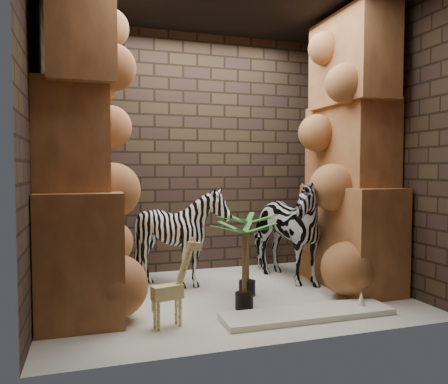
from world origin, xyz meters
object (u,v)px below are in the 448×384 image
object	(u,v)px
giraffe_toy	(167,283)
zebra_right	(281,221)
zebra_left	(180,241)
palm_back	(244,265)
palm_front	(247,254)
surfboard	(308,314)

from	to	relation	value
giraffe_toy	zebra_right	bearing A→B (deg)	21.40
zebra_left	palm_back	xyz separation A→B (m)	(0.41, -0.93, -0.10)
giraffe_toy	palm_front	bearing A→B (deg)	20.58
zebra_left	giraffe_toy	world-z (taller)	zebra_left
zebra_left	palm_front	bearing A→B (deg)	-42.34
palm_front	surfboard	bearing A→B (deg)	-69.58
palm_front	palm_back	distance (m)	0.43
giraffe_toy	surfboard	bearing A→B (deg)	-19.52
zebra_right	zebra_left	distance (m)	1.18
zebra_left	giraffe_toy	xyz separation A→B (m)	(-0.35, -1.18, -0.13)
zebra_right	giraffe_toy	world-z (taller)	zebra_right
zebra_left	palm_back	size ratio (longest dim) A/B	1.36
palm_back	palm_front	bearing A→B (deg)	65.98
palm_front	palm_back	world-z (taller)	palm_front
zebra_right	palm_back	world-z (taller)	zebra_right
zebra_right	palm_back	size ratio (longest dim) A/B	1.70
zebra_left	surfboard	bearing A→B (deg)	-56.22
palm_front	palm_back	bearing A→B (deg)	-114.02
zebra_left	palm_front	xyz separation A→B (m)	(0.59, -0.53, -0.08)
palm_back	surfboard	size ratio (longest dim) A/B	0.53
giraffe_toy	surfboard	xyz separation A→B (m)	(1.22, -0.11, -0.34)
palm_back	surfboard	bearing A→B (deg)	-38.44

